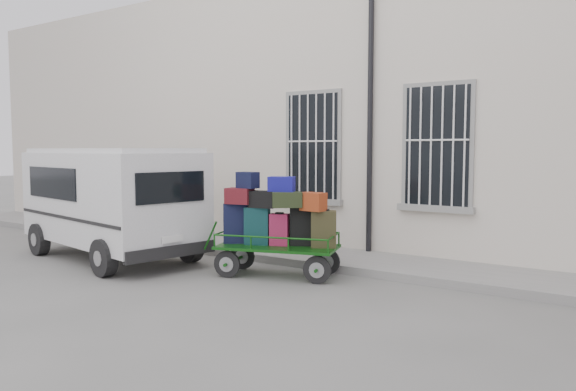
{
  "coord_description": "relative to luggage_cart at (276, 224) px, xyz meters",
  "views": [
    {
      "loc": [
        5.86,
        -7.21,
        2.19
      ],
      "look_at": [
        0.3,
        1.0,
        1.37
      ],
      "focal_mm": 35.0,
      "sensor_mm": 36.0,
      "label": 1
    }
  ],
  "objects": [
    {
      "name": "ground",
      "position": [
        -0.31,
        -0.61,
        -0.9
      ],
      "size": [
        80.0,
        80.0,
        0.0
      ],
      "primitive_type": "plane",
      "color": "#60605C",
      "rests_on": "ground"
    },
    {
      "name": "building",
      "position": [
        -0.31,
        4.89,
        2.1
      ],
      "size": [
        24.0,
        5.15,
        6.0
      ],
      "color": "beige",
      "rests_on": "ground"
    },
    {
      "name": "sidewalk",
      "position": [
        -0.31,
        1.59,
        -0.82
      ],
      "size": [
        24.0,
        1.7,
        0.15
      ],
      "primitive_type": "cube",
      "color": "gray",
      "rests_on": "ground"
    },
    {
      "name": "luggage_cart",
      "position": [
        0.0,
        0.0,
        0.0
      ],
      "size": [
        2.45,
        1.5,
        1.8
      ],
      "rotation": [
        0.0,
        0.0,
        0.3
      ],
      "color": "black",
      "rests_on": "ground"
    },
    {
      "name": "van",
      "position": [
        -3.64,
        -0.58,
        0.37
      ],
      "size": [
        4.64,
        2.63,
        2.21
      ],
      "rotation": [
        0.0,
        0.0,
        -0.19
      ],
      "color": "silver",
      "rests_on": "ground"
    }
  ]
}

